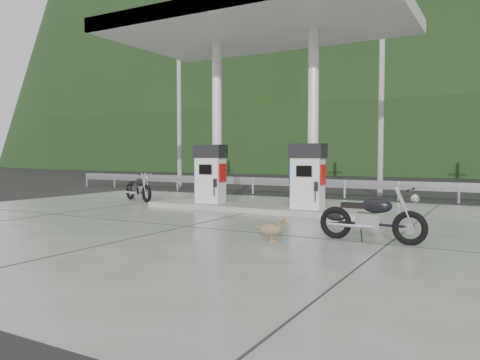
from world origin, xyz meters
The scene contains 17 objects.
ground centered at (0.00, 0.00, 0.00)m, with size 160.00×160.00×0.00m, color black.
forecourt_apron centered at (0.00, 0.00, 0.01)m, with size 18.00×14.00×0.02m, color slate.
pump_island centered at (0.00, 2.50, 0.10)m, with size 7.00×1.40×0.15m, color gray.
gas_pump_left centered at (-1.60, 2.50, 1.07)m, with size 0.95×0.55×1.80m, color white, non-canonical shape.
gas_pump_right centered at (1.60, 2.50, 1.07)m, with size 0.95×0.55×1.80m, color white, non-canonical shape.
canopy_column_left centered at (-1.60, 2.90, 2.67)m, with size 0.30×0.30×5.00m, color white.
canopy_column_right centered at (1.60, 2.90, 2.67)m, with size 0.30×0.30×5.00m, color white.
canopy_roof centered at (0.00, 2.50, 5.37)m, with size 8.50×5.00×0.40m, color silver.
guardrail centered at (0.00, 8.00, 0.71)m, with size 26.00×0.16×1.42m, color #97999F, non-canonical shape.
road centered at (0.00, 11.50, 0.00)m, with size 60.00×7.00×0.01m, color black.
utility_pole_a centered at (-8.00, 9.50, 4.00)m, with size 0.22×0.22×8.00m, color gray.
utility_pole_b centered at (2.00, 9.50, 4.00)m, with size 0.22×0.22×8.00m, color gray.
tree_band centered at (0.00, 30.00, 3.00)m, with size 80.00×6.00×6.00m, color black.
forested_hills centered at (0.00, 60.00, 0.00)m, with size 100.00×40.00×140.00m, color black, non-canonical shape.
motorcycle_left centered at (-5.07, 3.11, 0.46)m, with size 1.84×0.58×0.87m, color black, non-canonical shape.
motorcycle_right centered at (4.16, -0.81, 0.47)m, with size 1.89×0.60×0.89m, color black, non-canonical shape.
duck centered at (2.46, -1.65, 0.22)m, with size 0.55×0.15×0.39m, color brown, non-canonical shape.
Camera 1 is at (6.29, -9.65, 1.64)m, focal length 35.00 mm.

